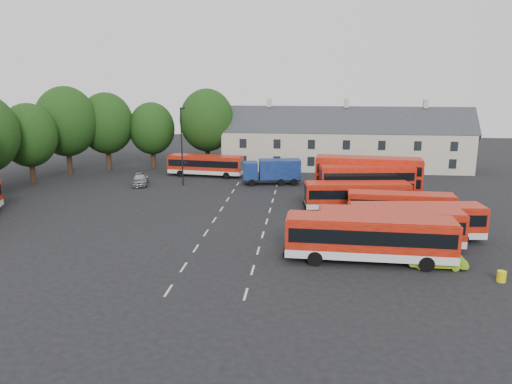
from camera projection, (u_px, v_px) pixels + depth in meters
ground at (210, 226)px, 45.48m from camera, size 140.00×140.00×0.00m
lane_markings at (240, 221)px, 47.17m from camera, size 5.15×33.80×0.01m
treeline at (81, 128)px, 64.77m from camera, size 29.92×32.59×12.01m
terrace_houses at (345, 142)px, 72.22m from camera, size 35.70×7.13×10.06m
bus_row_a at (370, 236)px, 36.30m from camera, size 12.23×3.22×3.43m
bus_row_b at (390, 225)px, 39.38m from camera, size 11.26×2.81×3.17m
bus_row_c at (416, 219)px, 41.11m from camera, size 11.17×3.60×3.10m
bus_row_d at (401, 204)px, 46.58m from camera, size 9.84×2.76×2.75m
bus_row_e at (357, 194)px, 50.15m from camera, size 10.64×3.65×2.95m
bus_dd_south at (366, 182)px, 53.26m from camera, size 10.16×3.59×4.08m
bus_dd_north at (368, 175)px, 54.80m from camera, size 11.62×3.73×4.68m
bus_north at (205, 164)px, 67.27m from camera, size 10.30×3.48×2.86m
box_truck at (272, 170)px, 62.42m from camera, size 7.40×3.34×3.12m
silver_car at (140, 179)px, 62.21m from camera, size 2.86×4.73×1.51m
lime_car at (437, 259)px, 35.62m from camera, size 4.11×1.48×1.35m
grit_bin at (501, 276)px, 33.25m from camera, size 0.59×0.59×0.74m
lamppost at (182, 145)px, 60.91m from camera, size 0.66×0.44×9.62m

